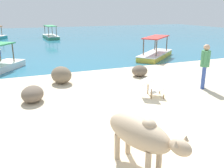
# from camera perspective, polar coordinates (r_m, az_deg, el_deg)

# --- Properties ---
(sand_beach) EXTENTS (18.00, 14.00, 0.04)m
(sand_beach) POSITION_cam_1_polar(r_m,az_deg,el_deg) (5.76, 15.32, -12.76)
(sand_beach) COLOR beige
(sand_beach) RESTS_ON ground
(water_surface) EXTENTS (60.00, 36.00, 0.03)m
(water_surface) POSITION_cam_1_polar(r_m,az_deg,el_deg) (26.25, -15.23, 10.14)
(water_surface) COLOR teal
(water_surface) RESTS_ON ground
(cow) EXTENTS (0.96, 1.81, 1.02)m
(cow) POSITION_cam_1_polar(r_m,az_deg,el_deg) (4.45, 6.56, -11.41)
(cow) COLOR tan
(cow) RESTS_ON sand_beach
(deck_chair_far) EXTENTS (0.89, 0.75, 0.68)m
(deck_chair_far) POSITION_cam_1_polar(r_m,az_deg,el_deg) (8.17, 9.19, -0.32)
(deck_chair_far) COLOR brown
(deck_chair_far) RESTS_ON sand_beach
(person_standing) EXTENTS (0.37, 0.40, 1.62)m
(person_standing) POSITION_cam_1_polar(r_m,az_deg,el_deg) (9.43, 20.93, 4.61)
(person_standing) COLOR #334C99
(person_standing) RESTS_ON sand_beach
(shore_rock_large) EXTENTS (0.96, 1.08, 0.67)m
(shore_rock_large) POSITION_cam_1_polar(r_m,az_deg,el_deg) (9.78, -11.76, 2.09)
(shore_rock_large) COLOR #756651
(shore_rock_large) RESTS_ON sand_beach
(shore_rock_medium) EXTENTS (0.87, 1.04, 0.50)m
(shore_rock_medium) POSITION_cam_1_polar(r_m,az_deg,el_deg) (8.04, -18.10, -2.23)
(shore_rock_medium) COLOR #6B5B4C
(shore_rock_medium) RESTS_ON sand_beach
(shore_rock_small) EXTENTS (0.87, 0.86, 0.48)m
(shore_rock_small) POSITION_cam_1_polar(r_m,az_deg,el_deg) (10.70, 6.47, 3.09)
(shore_rock_small) COLOR #6B5B4C
(shore_rock_small) RESTS_ON sand_beach
(boat_green) EXTENTS (1.29, 3.71, 1.29)m
(boat_green) POSITION_cam_1_polar(r_m,az_deg,el_deg) (26.48, -14.15, 10.91)
(boat_green) COLOR #338E66
(boat_green) RESTS_ON water_surface
(boat_yellow) EXTENTS (3.54, 3.27, 1.29)m
(boat_yellow) POSITION_cam_1_polar(r_m,az_deg,el_deg) (15.17, 10.10, 7.05)
(boat_yellow) COLOR gold
(boat_yellow) RESTS_ON water_surface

